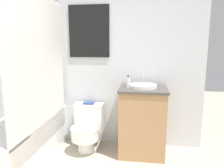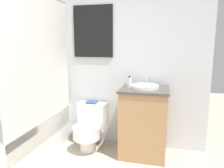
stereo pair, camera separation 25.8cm
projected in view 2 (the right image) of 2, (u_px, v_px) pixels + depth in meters
The scene contains 7 objects.
wall_back at pixel (97, 55), 3.05m from camera, with size 3.01×0.07×2.50m.
shower_area at pixel (25, 135), 2.68m from camera, with size 0.60×1.45×1.98m.
toilet at pixel (89, 126), 2.97m from camera, with size 0.39×0.50×0.61m.
vanity at pixel (144, 122), 2.76m from camera, with size 0.60×0.50×0.88m.
sink at pixel (145, 87), 2.70m from camera, with size 0.34×0.37×0.13m.
soap_bottle at pixel (129, 83), 2.70m from camera, with size 0.05×0.05×0.15m.
book_on_tank at pixel (92, 102), 3.02m from camera, with size 0.14×0.13×0.02m.
Camera 2 is at (0.95, -0.72, 1.43)m, focal length 35.00 mm.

